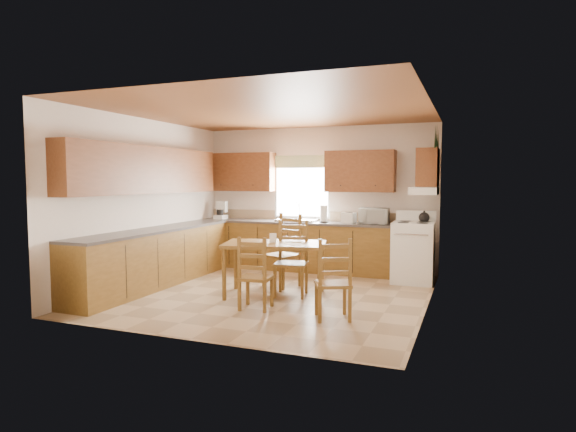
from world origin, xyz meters
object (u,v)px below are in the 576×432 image
(stove, at_px, (413,253))
(microwave, at_px, (374,216))
(chair_near_right, at_px, (333,278))
(chair_far_right, at_px, (282,251))
(dining_table, at_px, (275,269))
(chair_far_left, at_px, (291,259))
(chair_near_left, at_px, (256,273))

(stove, relative_size, microwave, 2.10)
(chair_near_right, height_order, chair_far_right, chair_far_right)
(chair_far_right, bearing_deg, dining_table, -55.36)
(microwave, distance_m, dining_table, 2.39)
(dining_table, height_order, chair_far_left, chair_far_left)
(dining_table, distance_m, chair_far_right, 0.67)
(chair_near_left, distance_m, chair_far_right, 1.40)
(stove, relative_size, chair_far_left, 0.90)
(stove, xyz_separation_m, dining_table, (-1.78, -1.68, -0.10))
(chair_far_right, bearing_deg, stove, 50.63)
(dining_table, relative_size, chair_near_right, 1.47)
(chair_near_left, xyz_separation_m, chair_far_right, (-0.18, 1.38, 0.09))
(dining_table, bearing_deg, microwave, 48.57)
(chair_far_right, bearing_deg, chair_near_right, -27.49)
(stove, distance_m, dining_table, 2.46)
(microwave, bearing_deg, chair_near_right, -92.10)
(stove, xyz_separation_m, microwave, (-0.73, 0.36, 0.57))
(chair_near_right, distance_m, chair_far_right, 1.93)
(dining_table, xyz_separation_m, chair_far_left, (0.22, 0.08, 0.15))
(chair_near_left, bearing_deg, dining_table, -93.66)
(chair_near_right, xyz_separation_m, chair_far_left, (-0.89, 0.91, 0.05))
(chair_near_right, distance_m, chair_far_left, 1.28)
(microwave, relative_size, dining_table, 0.32)
(stove, relative_size, dining_table, 0.67)
(stove, xyz_separation_m, chair_near_right, (-0.67, -2.52, 0.01))
(chair_far_left, height_order, chair_far_right, chair_far_right)
(microwave, distance_m, chair_near_right, 2.93)
(chair_far_left, bearing_deg, stove, 35.68)
(dining_table, distance_m, chair_far_left, 0.28)
(stove, bearing_deg, microwave, 152.39)
(dining_table, relative_size, chair_far_right, 1.28)
(dining_table, relative_size, chair_far_left, 1.34)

